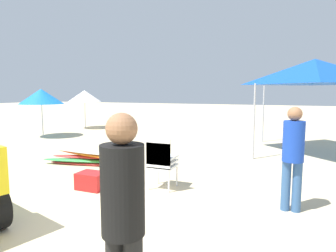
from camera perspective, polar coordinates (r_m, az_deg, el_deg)
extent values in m
plane|color=beige|center=(4.80, -19.92, -16.79)|extent=(80.00, 80.00, 0.00)
cube|color=white|center=(5.79, -1.00, -7.72)|extent=(0.48, 0.48, 0.04)
cube|color=white|center=(5.54, -1.91, -6.24)|extent=(0.48, 0.04, 0.40)
cube|color=white|center=(5.77, -1.00, -6.86)|extent=(0.48, 0.48, 0.04)
cube|color=white|center=(5.53, -1.91, -5.33)|extent=(0.48, 0.04, 0.40)
cube|color=white|center=(5.75, -1.00, -5.99)|extent=(0.48, 0.48, 0.04)
cube|color=white|center=(5.51, -1.92, -4.42)|extent=(0.48, 0.04, 0.40)
cylinder|color=white|center=(5.96, 1.70, -9.59)|extent=(0.04, 0.04, 0.42)
cylinder|color=white|center=(6.11, -2.03, -9.17)|extent=(0.04, 0.04, 0.42)
cylinder|color=white|center=(5.59, 0.15, -10.71)|extent=(0.04, 0.04, 0.42)
cylinder|color=white|center=(5.75, -3.79, -10.21)|extent=(0.04, 0.04, 0.42)
ellipsoid|color=red|center=(7.92, -15.33, -7.00)|extent=(2.07, 0.69, 0.08)
ellipsoid|color=green|center=(7.88, -15.46, -6.47)|extent=(2.38, 0.86, 0.08)
ellipsoid|color=red|center=(7.92, -15.27, -5.80)|extent=(1.96, 0.67, 0.08)
ellipsoid|color=orange|center=(7.90, -15.46, -5.24)|extent=(2.19, 0.66, 0.08)
ellipsoid|color=white|center=(7.84, -16.23, -4.76)|extent=(2.01, 0.38, 0.08)
cylinder|color=#33598C|center=(5.11, 21.83, -10.66)|extent=(0.14, 0.14, 0.80)
cylinder|color=#33598C|center=(5.11, 23.66, -10.73)|extent=(0.14, 0.14, 0.80)
cylinder|color=#193FB2|center=(4.95, 23.12, -2.74)|extent=(0.32, 0.32, 0.63)
sphere|color=#9E6B47|center=(4.90, 23.35, 2.17)|extent=(0.22, 0.22, 0.22)
cylinder|color=black|center=(2.20, -8.75, -12.12)|extent=(0.32, 0.32, 0.67)
sphere|color=#9E6B47|center=(2.10, -8.97, -0.52)|extent=(0.23, 0.23, 0.23)
cylinder|color=#B2B2B7|center=(8.48, 16.29, 0.80)|extent=(0.05, 0.05, 2.10)
cylinder|color=#B2B2B7|center=(11.53, 17.94, 2.23)|extent=(0.05, 0.05, 2.10)
pyramid|color=#144CB2|center=(9.97, 26.48, 9.41)|extent=(3.07, 3.07, 0.75)
cylinder|color=beige|center=(15.62, -15.77, 3.10)|extent=(0.04, 0.04, 1.94)
cone|color=white|center=(15.59, -15.85, 5.60)|extent=(1.65, 1.65, 0.58)
cylinder|color=beige|center=(13.26, -23.18, 2.32)|extent=(0.04, 0.04, 1.99)
cone|color=blue|center=(13.23, -23.32, 5.28)|extent=(1.78, 1.78, 0.62)
cube|color=red|center=(5.99, -14.58, -10.21)|extent=(0.53, 0.39, 0.33)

